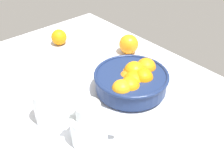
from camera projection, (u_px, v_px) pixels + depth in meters
The scene contains 6 objects.
ground_plane at pixel (110, 105), 96.16cm from camera, with size 139.34×88.42×3.00cm, color silver.
fruit_bowl at pixel (132, 81), 97.36cm from camera, with size 27.14×27.14×10.90cm.
juice_pitcher at pixel (89, 128), 78.02cm from camera, with size 11.88×12.56×14.98cm.
juice_glass at pixel (48, 107), 84.94cm from camera, with size 8.89×8.89×11.82cm.
loose_orange_2 at pixel (129, 44), 120.46cm from camera, with size 8.73×8.73×8.73cm, color orange.
loose_orange_3 at pixel (59, 37), 127.48cm from camera, with size 7.34×7.34×7.34cm, color orange.
Camera 1 is at (54.90, -47.23, 62.23)cm, focal length 43.18 mm.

